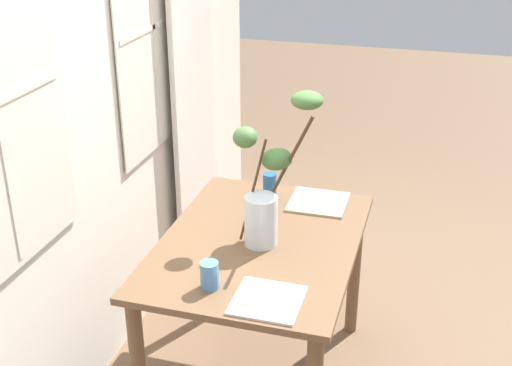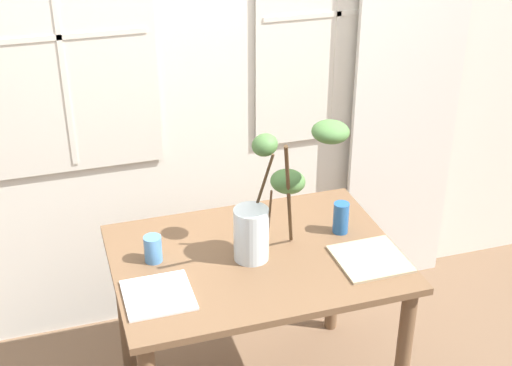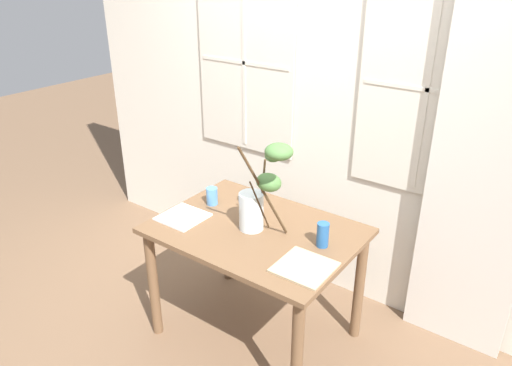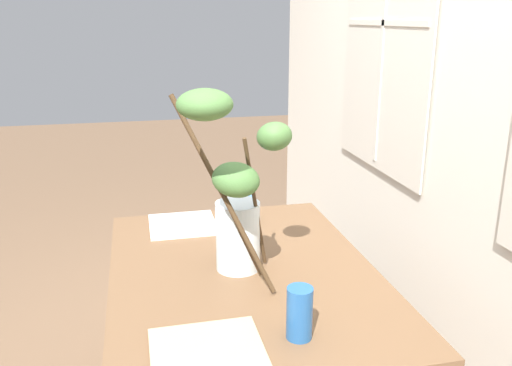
{
  "view_description": "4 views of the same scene",
  "coord_description": "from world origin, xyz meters",
  "views": [
    {
      "loc": [
        -2.47,
        -0.7,
        2.25
      ],
      "look_at": [
        -0.03,
        0.01,
        1.07
      ],
      "focal_mm": 47.24,
      "sensor_mm": 36.0,
      "label": 1
    },
    {
      "loc": [
        -0.74,
        -2.36,
        2.43
      ],
      "look_at": [
        0.01,
        0.02,
        1.1
      ],
      "focal_mm": 50.7,
      "sensor_mm": 36.0,
      "label": 2
    },
    {
      "loc": [
        1.44,
        -1.97,
        2.22
      ],
      "look_at": [
        -0.02,
        0.03,
        1.06
      ],
      "focal_mm": 34.11,
      "sensor_mm": 36.0,
      "label": 3
    },
    {
      "loc": [
        1.54,
        -0.31,
        1.56
      ],
      "look_at": [
        -0.01,
        0.04,
        1.07
      ],
      "focal_mm": 37.65,
      "sensor_mm": 36.0,
      "label": 4
    }
  ],
  "objects": [
    {
      "name": "back_wall_with_windows",
      "position": [
        0.0,
        0.82,
        1.54
      ],
      "size": [
        4.26,
        0.14,
        3.09
      ],
      "color": "silver",
      "rests_on": "ground"
    },
    {
      "name": "vase_with_branches",
      "position": [
        0.05,
        -0.03,
        1.03
      ],
      "size": [
        0.43,
        0.4,
        0.62
      ],
      "color": "silver",
      "rests_on": "dining_table"
    },
    {
      "name": "plate_square_left",
      "position": [
        -0.43,
        -0.16,
        0.78
      ],
      "size": [
        0.26,
        0.26,
        0.01
      ],
      "primitive_type": "cube",
      "rotation": [
        0.0,
        0.0,
        0.0
      ],
      "color": "white",
      "rests_on": "dining_table"
    },
    {
      "name": "drinking_glass_blue_right",
      "position": [
        0.4,
        0.06,
        0.85
      ],
      "size": [
        0.07,
        0.07,
        0.14
      ],
      "primitive_type": "cylinder",
      "color": "#235693",
      "rests_on": "dining_table"
    },
    {
      "name": "dining_table",
      "position": [
        0.0,
        0.0,
        0.65
      ],
      "size": [
        1.16,
        0.85,
        0.78
      ],
      "color": "brown",
      "rests_on": "ground"
    },
    {
      "name": "curtain_sheer_side",
      "position": [
        1.02,
        0.69,
        1.2
      ],
      "size": [
        0.59,
        0.03,
        2.39
      ],
      "primitive_type": "cube",
      "color": "silver",
      "rests_on": "ground"
    },
    {
      "name": "plate_square_right",
      "position": [
        0.43,
        -0.17,
        0.78
      ],
      "size": [
        0.28,
        0.28,
        0.01
      ],
      "primitive_type": "cube",
      "rotation": [
        0.0,
        0.0,
        0.01
      ],
      "color": "tan",
      "rests_on": "dining_table"
    },
    {
      "name": "drinking_glass_blue_left",
      "position": [
        -0.41,
        0.08,
        0.84
      ],
      "size": [
        0.07,
        0.07,
        0.11
      ],
      "primitive_type": "cylinder",
      "color": "#4C84BC",
      "rests_on": "dining_table"
    }
  ]
}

